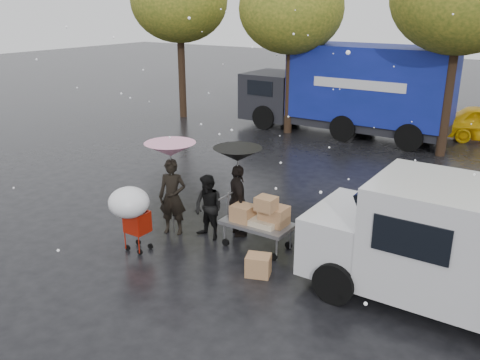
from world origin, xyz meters
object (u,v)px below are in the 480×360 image
Objects in this scene: person_pink at (173,197)px; vendor_cart at (260,217)px; shopping_cart at (130,206)px; white_van at (463,248)px; blue_truck at (349,90)px; person_black at (238,201)px.

vendor_cart is (2.07, 0.41, -0.15)m from person_pink.
white_van is (6.10, 1.56, 0.10)m from shopping_cart.
shopping_cart is at bearing -114.25° from person_pink.
person_pink is at bearing -88.09° from blue_truck.
person_pink is 1.05× the size of person_black.
person_black is (1.29, 0.72, -0.05)m from person_pink.
person_black is 4.78m from white_van.
person_pink reaches higher than person_black.
vendor_cart is (0.78, -0.30, -0.10)m from person_black.
blue_truck is at bearing 102.92° from vendor_cart.
white_van is (6.04, 0.33, 0.29)m from person_pink.
vendor_cart is at bearing -77.08° from blue_truck.
shopping_cart is at bearing -165.62° from white_van.
blue_truck reaches higher than vendor_cart.
person_pink is 1.47m from person_black.
person_black is 0.84m from vendor_cart.
white_van reaches higher than person_black.
blue_truck is (-2.43, 10.60, 1.03)m from vendor_cart.
shopping_cart is 0.30× the size of white_van.
person_black reaches higher than vendor_cart.
blue_truck is (-0.31, 12.25, 0.69)m from shopping_cart.
shopping_cart is (-0.06, -1.23, 0.19)m from person_pink.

